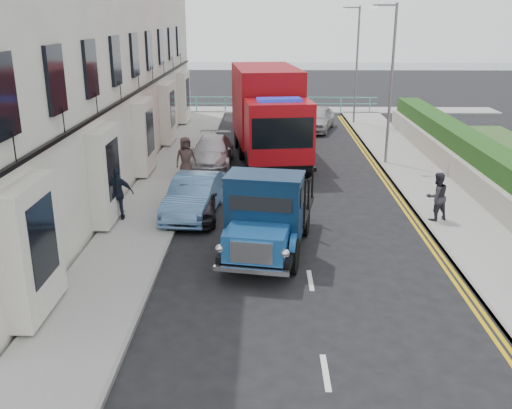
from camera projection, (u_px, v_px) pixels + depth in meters
The scene contains 19 objects.
ground at pixel (317, 320), 12.86m from camera, with size 120.00×120.00×0.00m, color black.
pavement_west at pixel (159, 195), 21.46m from camera, with size 2.40×38.00×0.12m, color gray.
pavement_east at pixel (439, 197), 21.29m from camera, with size 2.60×38.00×0.12m, color gray.
promenade at pixel (282, 110), 40.33m from camera, with size 30.00×2.50×0.12m, color gray.
sea_plane at pixel (276, 70), 69.74m from camera, with size 120.00×120.00×0.00m, color slate.
garden_east at pixel (493, 175), 20.99m from camera, with size 1.45×28.00×1.75m.
seafront_railing at pixel (283, 105), 39.41m from camera, with size 13.00×0.08×1.11m.
lamp_mid at pixel (389, 76), 24.79m from camera, with size 1.23×0.18×7.00m.
lamp_far at pixel (355, 58), 34.27m from camera, with size 1.23×0.18×7.00m.
bedford_lorry at pixel (266, 220), 15.80m from camera, with size 2.85×5.39×2.44m.
red_lorry at pixel (268, 112), 26.29m from camera, with size 3.75×8.33×4.21m.
parked_car_front at pixel (194, 196), 19.34m from camera, with size 1.60×3.98×1.36m, color black.
parked_car_mid at pixel (194, 196), 19.41m from camera, with size 1.43×4.10×1.35m, color #5682B8.
parked_car_rear at pixel (212, 152), 25.76m from camera, with size 1.77×4.35×1.26m, color silver.
seafront_car_left at pixel (270, 119), 33.23m from camera, with size 2.47×5.35×1.49m, color black.
seafront_car_right at pixel (317, 119), 33.46m from camera, with size 1.67×4.16×1.42m, color #A8A8AD.
pedestrian_east_far at pixel (437, 196), 18.52m from camera, with size 0.78×0.61×1.61m, color #2D2B34.
pedestrian_west_near at pixel (117, 194), 18.53m from camera, with size 1.04×0.43×1.77m, color black.
pedestrian_west_far at pixel (186, 159), 22.99m from camera, with size 0.87×0.56×1.77m, color #3F302E.
Camera 1 is at (-1.18, -11.39, 6.57)m, focal length 40.00 mm.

